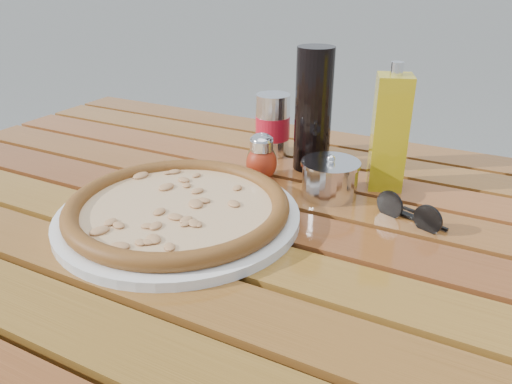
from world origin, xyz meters
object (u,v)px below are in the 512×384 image
at_px(olive_oil_cruet, 389,132).
at_px(plate, 178,216).
at_px(soda_can, 273,125).
at_px(sunglasses, 409,213).
at_px(parmesan_tin, 330,178).
at_px(dark_bottle, 313,110).
at_px(table, 250,257).
at_px(oregano_shaker, 261,157).
at_px(pepper_shaker, 262,159).
at_px(pizza, 178,206).

bearing_deg(olive_oil_cruet, plate, -132.03).
height_order(soda_can, sunglasses, soda_can).
bearing_deg(parmesan_tin, soda_can, 141.90).
bearing_deg(dark_bottle, table, -92.50).
bearing_deg(oregano_shaker, sunglasses, -10.78).
bearing_deg(plate, parmesan_tin, 48.00).
height_order(table, soda_can, soda_can).
xyz_separation_m(pepper_shaker, olive_oil_cruet, (0.20, 0.07, 0.06)).
bearing_deg(oregano_shaker, table, -69.75).
distance_m(dark_bottle, sunglasses, 0.27).
bearing_deg(plate, table, 36.80).
xyz_separation_m(table, dark_bottle, (0.01, 0.22, 0.19)).
bearing_deg(pepper_shaker, oregano_shaker, 117.29).
bearing_deg(table, pizza, -143.20).
bearing_deg(plate, sunglasses, 26.54).
distance_m(plate, soda_can, 0.32).
relative_size(pepper_shaker, parmesan_tin, 0.84).
xyz_separation_m(soda_can, sunglasses, (0.30, -0.17, -0.04)).
distance_m(pizza, pepper_shaker, 0.20).
relative_size(table, dark_bottle, 6.36).
relative_size(plate, pepper_shaker, 4.39).
distance_m(plate, dark_bottle, 0.32).
xyz_separation_m(table, olive_oil_cruet, (0.15, 0.20, 0.17)).
height_order(oregano_shaker, olive_oil_cruet, olive_oil_cruet).
xyz_separation_m(oregano_shaker, soda_can, (-0.03, 0.11, 0.02)).
relative_size(oregano_shaker, olive_oil_cruet, 0.39).
distance_m(plate, pepper_shaker, 0.20).
bearing_deg(plate, olive_oil_cruet, 47.97).
bearing_deg(dark_bottle, pizza, -108.49).
height_order(table, plate, plate).
distance_m(oregano_shaker, parmesan_tin, 0.13).
relative_size(pepper_shaker, soda_can, 0.68).
bearing_deg(pizza, sunglasses, 26.54).
relative_size(pizza, parmesan_tin, 4.19).
bearing_deg(table, pepper_shaker, 109.76).
bearing_deg(olive_oil_cruet, table, -127.29).
distance_m(soda_can, olive_oil_cruet, 0.25).
xyz_separation_m(oregano_shaker, dark_bottle, (0.06, 0.08, 0.07)).
relative_size(soda_can, olive_oil_cruet, 0.57).
height_order(pepper_shaker, soda_can, soda_can).
bearing_deg(sunglasses, olive_oil_cruet, 141.25).
height_order(pepper_shaker, olive_oil_cruet, olive_oil_cruet).
bearing_deg(table, plate, -143.20).
distance_m(pepper_shaker, soda_can, 0.13).
distance_m(table, pizza, 0.15).
bearing_deg(olive_oil_cruet, pepper_shaker, -160.71).
relative_size(dark_bottle, olive_oil_cruet, 1.05).
xyz_separation_m(plate, pepper_shaker, (0.04, 0.19, 0.03)).
xyz_separation_m(pizza, dark_bottle, (0.10, 0.29, 0.09)).
bearing_deg(table, sunglasses, 21.87).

